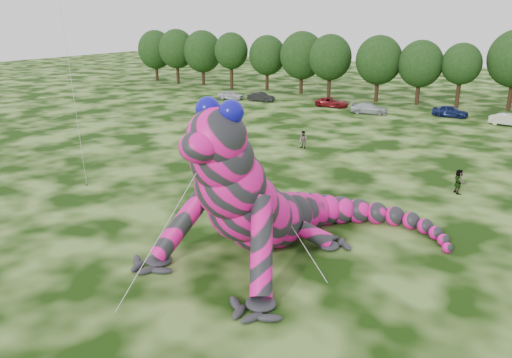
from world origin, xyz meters
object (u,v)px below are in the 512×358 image
Objects in this scene: tree_1 at (177,56)px; car_2 at (332,102)px; tree_0 at (156,56)px; spectator_1 at (303,140)px; car_4 at (450,111)px; car_5 at (508,120)px; tree_9 at (460,76)px; car_1 at (261,97)px; car_0 at (231,95)px; spectator_5 at (459,181)px; car_3 at (369,108)px; tree_2 at (203,58)px; tree_8 at (420,73)px; tree_6 at (330,66)px; tree_4 at (267,63)px; tree_5 at (302,63)px; inflatable_gecko at (273,170)px; tree_7 at (378,69)px; spectator_0 at (231,146)px; spectator_4 at (240,120)px; tree_3 at (231,61)px.

tree_1 is 2.12× the size of car_2.
spectator_1 is (47.20, -32.70, -3.91)m from tree_0.
car_4 is 6.88m from car_5.
tree_9 reaches higher than car_1.
car_0 is 2.23× the size of spectator_5.
car_3 is at bearing -130.68° from tree_9.
tree_0 is 11.55m from tree_2.
tree_8 is at bearing -75.70° from car_1.
tree_1 reaches higher than car_5.
tree_6 is at bearing -61.11° from car_0.
tree_4 is at bearing -8.08° from car_0.
car_0 is at bearing 96.33° from car_4.
tree_5 reaches higher than car_5.
tree_0 is 32.03m from car_1.
car_3 is 1.10× the size of car_4.
tree_4 reaches higher than tree_9.
tree_6 reaches higher than inflatable_gecko.
car_5 is (18.33, -8.60, -4.08)m from tree_7.
tree_2 is 63.36m from spectator_5.
tree_2 is 5.62× the size of spectator_0.
tree_5 is at bearing -38.98° from car_0.
tree_1 is 2.46× the size of car_5.
car_3 is at bearing -2.86° from spectator_5.
tree_8 reaches higher than car_1.
tree_5 is 6.04× the size of spectator_4.
tree_0 is 0.97× the size of tree_5.
spectator_0 is at bearing -109.81° from tree_9.
tree_2 is 37.40m from spectator_4.
tree_2 reaches higher than car_5.
spectator_0 is (42.59, -38.09, -3.90)m from tree_0.
tree_7 is at bearing -3.13° from tree_0.
tree_6 is 2.01× the size of car_3.
tree_3 reaches higher than car_2.
car_5 is at bearing -18.19° from tree_6.
tree_1 reaches higher than tree_8.
tree_2 is at bearing 175.33° from tree_6.
spectator_0 is (5.71, -10.40, 0.05)m from spectator_4.
spectator_0 is at bearing 55.71° from spectator_5.
car_1 is 1.00× the size of car_5.
car_3 is (21.71, -0.49, 0.01)m from car_0.
tree_5 is 33.27m from car_5.
spectator_4 reaches higher than car_4.
car_0 is at bearing 95.19° from car_5.
tree_4 is 2.27× the size of car_5.
tree_0 is at bearing 143.23° from inflatable_gecko.
tree_6 is at bearing -1.21° from tree_3.
tree_4 is 41.68m from spectator_0.
tree_6 is (30.80, -1.37, -0.16)m from tree_1.
car_4 is (44.62, -8.77, -4.09)m from tree_2.
tree_0 is 1.05× the size of tree_4.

